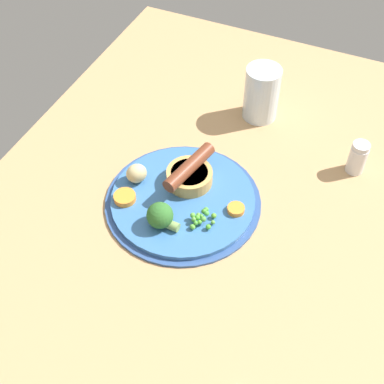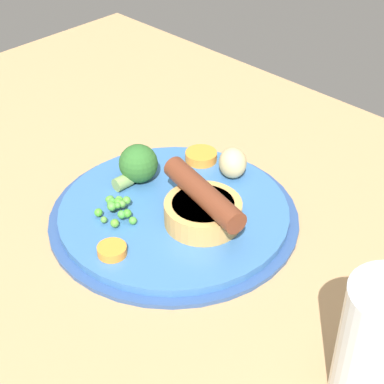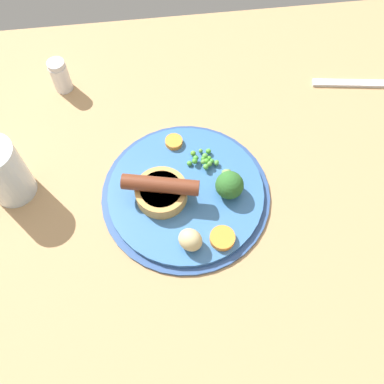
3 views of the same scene
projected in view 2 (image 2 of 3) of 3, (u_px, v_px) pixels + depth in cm
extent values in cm
cube|color=tan|center=(164.00, 252.00, 69.39)|extent=(110.00, 80.00, 3.00)
cylinder|color=#2D4C84|center=(174.00, 217.00, 71.60)|extent=(27.78, 27.78, 0.50)
cylinder|color=#386BA8|center=(174.00, 213.00, 71.34)|extent=(25.56, 25.56, 1.40)
cylinder|color=tan|center=(203.00, 213.00, 68.23)|extent=(8.32, 8.32, 2.58)
cylinder|color=#472614|center=(203.00, 204.00, 67.55)|extent=(6.66, 6.66, 0.30)
cylinder|color=brown|center=(203.00, 193.00, 66.73)|extent=(12.24, 5.14, 2.48)
sphere|color=#4D923B|center=(110.00, 199.00, 71.28)|extent=(0.84, 0.84, 0.84)
sphere|color=#589B2F|center=(115.00, 223.00, 67.83)|extent=(0.93, 0.93, 0.93)
sphere|color=#559A3E|center=(119.00, 200.00, 70.46)|extent=(0.94, 0.94, 0.94)
sphere|color=#42942D|center=(127.00, 213.00, 68.70)|extent=(0.94, 0.94, 0.94)
sphere|color=#55A23A|center=(125.00, 202.00, 70.19)|extent=(0.93, 0.93, 0.93)
sphere|color=#57933A|center=(104.00, 220.00, 68.39)|extent=(0.72, 0.72, 0.72)
sphere|color=#52A133|center=(109.00, 200.00, 71.22)|extent=(0.83, 0.83, 0.83)
sphere|color=#479533|center=(118.00, 205.00, 69.23)|extent=(0.71, 0.71, 0.71)
sphere|color=#57A92D|center=(120.00, 204.00, 69.61)|extent=(0.74, 0.74, 0.74)
sphere|color=green|center=(112.00, 201.00, 70.51)|extent=(0.80, 0.80, 0.80)
sphere|color=#55943C|center=(122.00, 204.00, 69.57)|extent=(0.83, 0.83, 0.83)
sphere|color=#4F9C3B|center=(112.00, 206.00, 69.18)|extent=(0.99, 0.99, 0.99)
sphere|color=green|center=(118.00, 202.00, 69.84)|extent=(0.91, 0.91, 0.91)
sphere|color=green|center=(98.00, 212.00, 69.24)|extent=(0.91, 0.91, 0.91)
sphere|color=green|center=(111.00, 204.00, 69.92)|extent=(0.77, 0.77, 0.77)
sphere|color=green|center=(122.00, 214.00, 68.49)|extent=(0.92, 0.92, 0.92)
sphere|color=#4C9E38|center=(133.00, 221.00, 68.48)|extent=(0.88, 0.88, 0.88)
sphere|color=#2D6628|center=(138.00, 163.00, 74.05)|extent=(4.55, 4.55, 4.55)
cylinder|color=#7A9E56|center=(123.00, 182.00, 73.61)|extent=(1.68, 2.14, 1.59)
ellipsoid|color=#CCB77F|center=(233.00, 163.00, 75.01)|extent=(4.99, 4.96, 3.62)
cylinder|color=orange|center=(112.00, 250.00, 64.57)|extent=(3.96, 3.96, 0.95)
cylinder|color=orange|center=(201.00, 156.00, 78.43)|extent=(4.97, 4.97, 1.12)
cylinder|color=silver|center=(382.00, 344.00, 49.98)|extent=(7.05, 7.05, 11.32)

